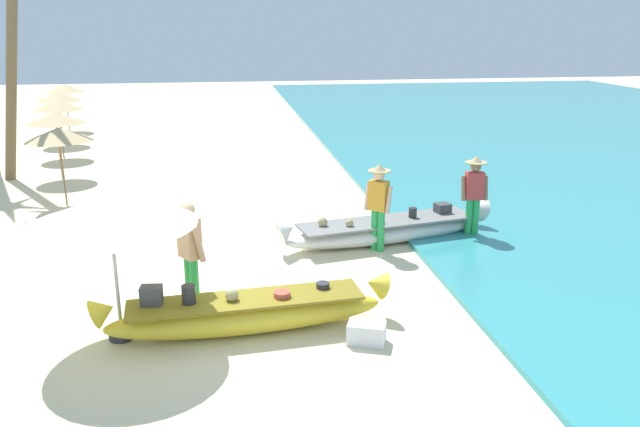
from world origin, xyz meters
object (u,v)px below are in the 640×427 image
at_px(cooler_box, 367,333).
at_px(person_vendor_hatted, 378,201).
at_px(boat_white_midground, 387,230).
at_px(person_tourist_customer, 190,251).
at_px(person_vendor_assistant, 474,191).
at_px(boat_yellow_foreground, 246,313).
at_px(patio_umbrella_large, 109,211).

bearing_deg(cooler_box, person_vendor_hatted, 94.74).
xyz_separation_m(boat_white_midground, cooler_box, (-1.36, -4.08, -0.11)).
xyz_separation_m(boat_white_midground, person_tourist_customer, (-3.78, -2.73, 0.75)).
bearing_deg(person_vendor_hatted, person_vendor_assistant, 11.05).
bearing_deg(person_vendor_assistant, cooler_box, -127.91).
distance_m(boat_yellow_foreground, boat_white_midground, 4.60).
xyz_separation_m(boat_yellow_foreground, patio_umbrella_large, (-1.76, 0.07, 1.59)).
relative_size(person_tourist_customer, cooler_box, 3.44).
bearing_deg(patio_umbrella_large, person_tourist_customer, 34.87).
relative_size(person_vendor_hatted, patio_umbrella_large, 0.75).
relative_size(person_vendor_assistant, patio_umbrella_large, 0.75).
distance_m(boat_yellow_foreground, person_vendor_hatted, 4.12).
height_order(boat_white_midground, person_vendor_hatted, person_vendor_hatted).
xyz_separation_m(boat_yellow_foreground, cooler_box, (1.65, -0.60, -0.14)).
bearing_deg(cooler_box, person_vendor_assistant, 72.95).
xyz_separation_m(person_vendor_hatted, patio_umbrella_large, (-4.45, -2.97, 0.88)).
height_order(boat_yellow_foreground, person_vendor_assistant, person_vendor_assistant).
distance_m(boat_yellow_foreground, person_tourist_customer, 1.30).
bearing_deg(boat_yellow_foreground, person_tourist_customer, 135.78).
height_order(person_vendor_hatted, person_vendor_assistant, person_vendor_assistant).
distance_m(person_vendor_assistant, cooler_box, 5.20).
distance_m(boat_white_midground, patio_umbrella_large, 6.08).
height_order(boat_white_midground, person_vendor_assistant, person_vendor_assistant).
bearing_deg(boat_yellow_foreground, patio_umbrella_large, 177.73).
bearing_deg(cooler_box, boat_white_midground, 92.38).
distance_m(person_vendor_hatted, patio_umbrella_large, 5.42).
xyz_separation_m(boat_white_midground, person_vendor_hatted, (-0.31, -0.45, 0.74)).
bearing_deg(boat_white_midground, boat_yellow_foreground, -130.83).
height_order(boat_white_midground, cooler_box, boat_white_midground).
relative_size(patio_umbrella_large, cooler_box, 4.46).
bearing_deg(boat_white_midground, person_vendor_assistant, -1.20).
xyz_separation_m(boat_white_midground, person_vendor_assistant, (1.79, -0.04, 0.74)).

